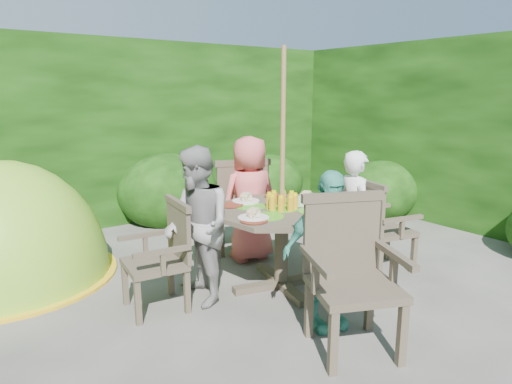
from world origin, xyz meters
TOP-DOWN VIEW (x-y plane):
  - ground at (0.00, 0.00)m, footprint 60.00×60.00m
  - hedge_enclosure at (0.00, 1.33)m, footprint 9.00×9.00m
  - patio_table at (0.44, 0.63)m, footprint 1.59×1.59m
  - parasol_pole at (0.43, 0.63)m, footprint 0.05×0.05m
  - garden_chair_right at (1.50, 0.36)m, footprint 0.60×0.65m
  - garden_chair_left at (-0.63, 0.91)m, footprint 0.54×0.59m
  - garden_chair_back at (0.69, 1.69)m, footprint 0.79×0.74m
  - garden_chair_front at (0.19, -0.43)m, footprint 0.81×0.77m
  - child_right at (1.21, 0.43)m, footprint 0.41×0.52m
  - child_left at (-0.34, 0.82)m, footprint 0.61×0.74m
  - child_back at (0.63, 1.40)m, footprint 0.71×0.50m
  - child_front at (0.24, -0.15)m, footprint 0.79×0.49m
  - dome_tent at (-1.62, 2.39)m, footprint 2.24×2.24m

SIDE VIEW (x-z plane):
  - ground at x=0.00m, z-range 0.00..0.00m
  - dome_tent at x=-1.62m, z-range -1.18..1.18m
  - garden_chair_left at x=-0.63m, z-range 0.03..0.92m
  - garden_chair_right at x=1.50m, z-range 0.03..0.94m
  - garden_chair_back at x=0.69m, z-range 0.04..1.08m
  - garden_chair_front at x=0.19m, z-range 0.04..1.09m
  - child_front at x=0.24m, z-range 0.00..1.25m
  - child_right at x=1.21m, z-range 0.00..1.26m
  - patio_table at x=0.44m, z-range 0.19..1.10m
  - child_back at x=0.63m, z-range 0.00..1.36m
  - child_left at x=-0.34m, z-range 0.00..1.38m
  - parasol_pole at x=0.43m, z-range 0.00..2.20m
  - hedge_enclosure at x=0.00m, z-range 0.00..2.50m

